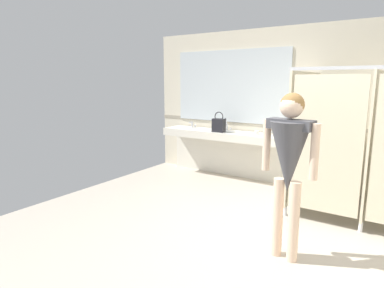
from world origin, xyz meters
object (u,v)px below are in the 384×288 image
at_px(soap_dispenser, 225,125).
at_px(paper_cup, 257,133).
at_px(person_standing, 289,156).
at_px(handbag, 219,125).

distance_m(soap_dispenser, paper_cup, 0.78).
bearing_deg(person_standing, paper_cup, 119.87).
bearing_deg(paper_cup, handbag, -176.06).
height_order(handbag, paper_cup, handbag).
relative_size(soap_dispenser, paper_cup, 2.80).
height_order(person_standing, paper_cup, person_standing).
distance_m(person_standing, soap_dispenser, 3.13).
height_order(person_standing, soap_dispenser, person_standing).
relative_size(person_standing, handbag, 4.54).
distance_m(person_standing, handbag, 2.89).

